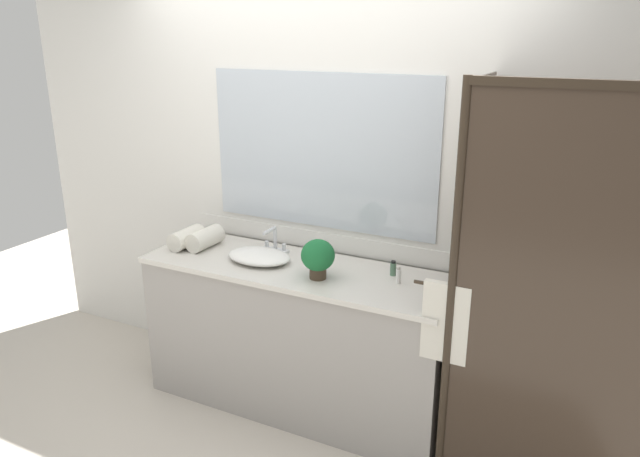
{
  "coord_description": "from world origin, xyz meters",
  "views": [
    {
      "loc": [
        1.53,
        -2.76,
        2.17
      ],
      "look_at": [
        0.15,
        0.0,
        1.15
      ],
      "focal_mm": 33.73,
      "sensor_mm": 36.0,
      "label": 1
    }
  ],
  "objects_px": {
    "amenity_bottle_conditioner": "(393,268)",
    "faucet": "(274,244)",
    "sink_basin": "(259,256)",
    "potted_plant": "(318,257)",
    "amenity_bottle_lotion": "(398,276)",
    "rolled_towel_middle": "(205,238)",
    "rolled_towel_near_edge": "(187,238)"
  },
  "relations": [
    {
      "from": "sink_basin",
      "to": "amenity_bottle_conditioner",
      "type": "height_order",
      "value": "amenity_bottle_conditioner"
    },
    {
      "from": "amenity_bottle_conditioner",
      "to": "rolled_towel_near_edge",
      "type": "bearing_deg",
      "value": -173.93
    },
    {
      "from": "amenity_bottle_conditioner",
      "to": "rolled_towel_middle",
      "type": "height_order",
      "value": "rolled_towel_middle"
    },
    {
      "from": "amenity_bottle_lotion",
      "to": "rolled_towel_middle",
      "type": "height_order",
      "value": "rolled_towel_middle"
    },
    {
      "from": "rolled_towel_middle",
      "to": "amenity_bottle_conditioner",
      "type": "bearing_deg",
      "value": 4.77
    },
    {
      "from": "sink_basin",
      "to": "faucet",
      "type": "relative_size",
      "value": 2.25
    },
    {
      "from": "potted_plant",
      "to": "rolled_towel_middle",
      "type": "distance_m",
      "value": 0.84
    },
    {
      "from": "amenity_bottle_lotion",
      "to": "rolled_towel_middle",
      "type": "xyz_separation_m",
      "value": [
        -1.24,
        -0.01,
        0.02
      ]
    },
    {
      "from": "sink_basin",
      "to": "potted_plant",
      "type": "distance_m",
      "value": 0.43
    },
    {
      "from": "potted_plant",
      "to": "rolled_towel_near_edge",
      "type": "relative_size",
      "value": 0.91
    },
    {
      "from": "potted_plant",
      "to": "faucet",
      "type": "bearing_deg",
      "value": 149.88
    },
    {
      "from": "amenity_bottle_lotion",
      "to": "amenity_bottle_conditioner",
      "type": "distance_m",
      "value": 0.11
    },
    {
      "from": "amenity_bottle_conditioner",
      "to": "sink_basin",
      "type": "bearing_deg",
      "value": -168.7
    },
    {
      "from": "amenity_bottle_lotion",
      "to": "rolled_towel_middle",
      "type": "relative_size",
      "value": 0.38
    },
    {
      "from": "faucet",
      "to": "sink_basin",
      "type": "bearing_deg",
      "value": -90.0
    },
    {
      "from": "sink_basin",
      "to": "rolled_towel_middle",
      "type": "height_order",
      "value": "rolled_towel_middle"
    },
    {
      "from": "potted_plant",
      "to": "amenity_bottle_conditioner",
      "type": "relative_size",
      "value": 2.62
    },
    {
      "from": "amenity_bottle_conditioner",
      "to": "rolled_towel_middle",
      "type": "distance_m",
      "value": 1.18
    },
    {
      "from": "rolled_towel_middle",
      "to": "potted_plant",
      "type": "bearing_deg",
      "value": -8.2
    },
    {
      "from": "amenity_bottle_conditioner",
      "to": "faucet",
      "type": "bearing_deg",
      "value": 178.39
    },
    {
      "from": "amenity_bottle_conditioner",
      "to": "rolled_towel_middle",
      "type": "bearing_deg",
      "value": -175.23
    },
    {
      "from": "amenity_bottle_lotion",
      "to": "rolled_towel_middle",
      "type": "bearing_deg",
      "value": -179.73
    },
    {
      "from": "faucet",
      "to": "amenity_bottle_lotion",
      "type": "relative_size",
      "value": 1.82
    },
    {
      "from": "amenity_bottle_lotion",
      "to": "rolled_towel_near_edge",
      "type": "xyz_separation_m",
      "value": [
        -1.35,
        -0.04,
        0.01
      ]
    },
    {
      "from": "potted_plant",
      "to": "amenity_bottle_lotion",
      "type": "relative_size",
      "value": 2.33
    },
    {
      "from": "faucet",
      "to": "amenity_bottle_lotion",
      "type": "xyz_separation_m",
      "value": [
        0.82,
        -0.11,
        -0.01
      ]
    },
    {
      "from": "potted_plant",
      "to": "amenity_bottle_conditioner",
      "type": "height_order",
      "value": "potted_plant"
    },
    {
      "from": "amenity_bottle_lotion",
      "to": "faucet",
      "type": "bearing_deg",
      "value": 172.12
    },
    {
      "from": "sink_basin",
      "to": "amenity_bottle_conditioner",
      "type": "relative_size",
      "value": 4.61
    },
    {
      "from": "amenity_bottle_lotion",
      "to": "amenity_bottle_conditioner",
      "type": "xyz_separation_m",
      "value": [
        -0.06,
        0.09,
        -0.0
      ]
    },
    {
      "from": "rolled_towel_middle",
      "to": "amenity_bottle_lotion",
      "type": "bearing_deg",
      "value": 0.27
    },
    {
      "from": "amenity_bottle_lotion",
      "to": "sink_basin",
      "type": "bearing_deg",
      "value": -175.87
    }
  ]
}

